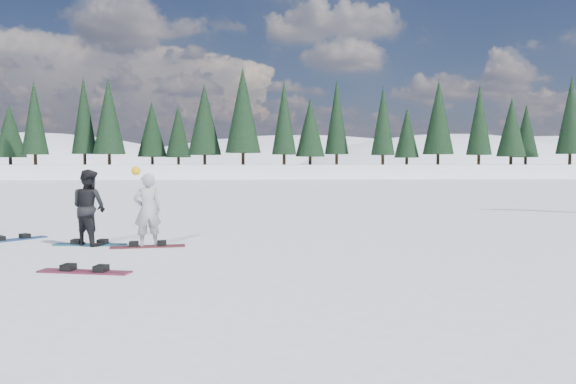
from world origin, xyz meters
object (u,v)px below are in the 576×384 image
object	(u,v)px
snowboarder_woman	(147,210)
snowboard_loose_a	(12,240)
snowboard_loose_b	(85,272)
snowboarder_man	(89,207)

from	to	relation	value
snowboarder_woman	snowboard_loose_a	distance (m)	3.51
snowboarder_woman	snowboard_loose_a	size ratio (longest dim) A/B	1.11
snowboard_loose_b	snowboard_loose_a	bearing A→B (deg)	138.36
snowboarder_woman	snowboarder_man	xyz separation A→B (m)	(-1.27, 0.37, 0.02)
snowboarder_woman	snowboard_loose_a	world-z (taller)	snowboarder_woman
snowboard_loose_a	snowboard_loose_b	bearing A→B (deg)	-102.61
snowboarder_woman	snowboard_loose_b	size ratio (longest dim) A/B	1.11
snowboarder_man	snowboard_loose_b	size ratio (longest dim) A/B	1.07
snowboard_loose_a	snowboarder_woman	bearing A→B (deg)	-68.34
snowboarder_woman	snowboard_loose_b	xyz separation A→B (m)	(-0.52, -2.64, -0.76)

